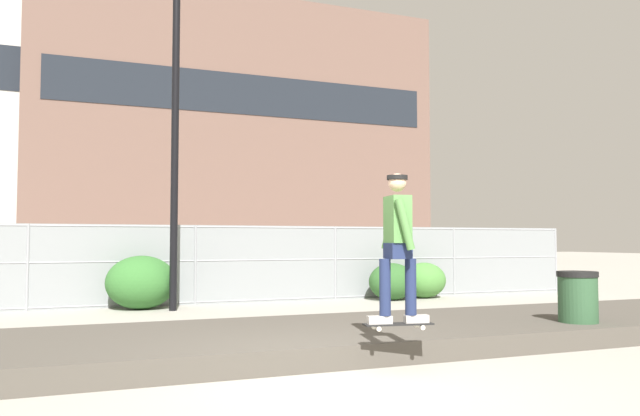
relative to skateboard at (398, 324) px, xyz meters
The scene contains 13 objects.
ground_plane 1.03m from the skateboard, 159.06° to the right, with size 120.00×120.00×0.00m, color #9E998E.
gravel_berm 2.00m from the skateboard, 114.90° to the left, with size 17.28×3.04×0.28m, color #4C473F.
skateboard is the anchor object (origin of this frame).
skater 0.98m from the skateboard, 165.96° to the left, with size 0.73×0.61×1.71m.
chain_fence 8.29m from the skateboard, 95.71° to the left, with size 21.30×0.06×1.85m.
street_lamp 8.49m from the skateboard, 101.61° to the left, with size 0.44×0.44×7.83m.
parked_car_near 11.99m from the skateboard, 104.78° to the left, with size 4.51×2.16×1.66m.
parked_car_mid 11.77m from the skateboard, 74.33° to the left, with size 4.54×2.23×1.66m.
office_block 36.88m from the skateboard, 79.77° to the left, with size 25.52×10.33×16.85m.
shrub_left 7.98m from the skateboard, 105.15° to the left, with size 1.50×1.23×1.16m.
shrub_center 8.52m from the skateboard, 62.30° to the left, with size 1.20×0.98×0.93m.
shrub_right 9.24m from the skateboard, 57.13° to the left, with size 1.19×0.97×0.92m.
trash_bin 3.61m from the skateboard, 14.23° to the left, with size 0.59×0.59×1.03m.
Camera 1 is at (-2.62, -5.98, 1.48)m, focal length 34.86 mm.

